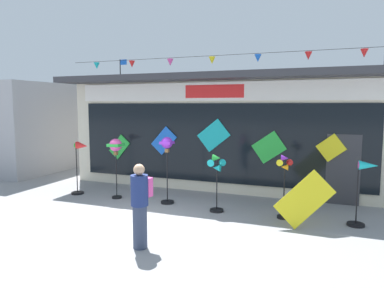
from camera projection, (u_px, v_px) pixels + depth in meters
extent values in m
plane|color=gray|center=(130.00, 225.00, 8.23)|extent=(80.00, 80.00, 0.00)
cube|color=beige|center=(234.00, 132.00, 13.52)|extent=(10.56, 5.14, 3.57)
cube|color=#333338|center=(231.00, 81.00, 12.86)|extent=(10.96, 6.10, 0.20)
cube|color=white|center=(214.00, 91.00, 10.93)|extent=(9.71, 0.08, 0.58)
cube|color=red|center=(214.00, 91.00, 10.90)|extent=(1.90, 0.04, 0.40)
cube|color=black|center=(214.00, 143.00, 11.12)|extent=(9.50, 0.06, 2.52)
cube|color=#333338|center=(343.00, 170.00, 9.85)|extent=(0.90, 0.07, 2.00)
cube|color=green|center=(119.00, 147.00, 12.31)|extent=(0.85, 0.03, 0.89)
cube|color=blue|center=(164.00, 141.00, 11.67)|extent=(0.95, 0.03, 0.97)
cube|color=#19B7BC|center=(214.00, 135.00, 11.04)|extent=(1.10, 0.03, 1.07)
cube|color=green|center=(269.00, 147.00, 10.46)|extent=(1.05, 0.03, 1.01)
cube|color=yellow|center=(331.00, 148.00, 9.85)|extent=(0.83, 0.03, 0.82)
cylinder|color=black|center=(212.00, 56.00, 10.58)|extent=(10.13, 0.01, 0.01)
cone|color=#19B7BC|center=(97.00, 66.00, 12.06)|extent=(0.20, 0.20, 0.22)
cone|color=red|center=(132.00, 64.00, 11.57)|extent=(0.20, 0.20, 0.22)
cone|color=#EA4CA3|center=(170.00, 62.00, 11.08)|extent=(0.20, 0.20, 0.22)
cone|color=yellow|center=(212.00, 60.00, 10.59)|extent=(0.20, 0.20, 0.22)
cone|color=blue|center=(258.00, 58.00, 10.11)|extent=(0.20, 0.20, 0.22)
cone|color=red|center=(308.00, 56.00, 9.62)|extent=(0.20, 0.20, 0.22)
cone|color=red|center=(364.00, 53.00, 9.13)|extent=(0.20, 0.20, 0.22)
cylinder|color=black|center=(120.00, 71.00, 15.01)|extent=(0.04, 0.04, 0.98)
cube|color=blue|center=(123.00, 62.00, 14.92)|extent=(0.32, 0.02, 0.22)
cylinder|color=black|center=(78.00, 193.00, 11.13)|extent=(0.38, 0.38, 0.06)
cylinder|color=black|center=(77.00, 170.00, 11.05)|extent=(0.03, 0.03, 1.55)
cone|color=red|center=(82.00, 146.00, 10.88)|extent=(0.53, 0.34, 0.23)
cylinder|color=green|center=(76.00, 145.00, 10.96)|extent=(0.03, 0.16, 0.16)
cylinder|color=black|center=(117.00, 197.00, 10.62)|extent=(0.29, 0.29, 0.06)
cylinder|color=black|center=(116.00, 175.00, 10.54)|extent=(0.03, 0.03, 1.43)
sphere|color=#EA4CA3|center=(116.00, 145.00, 10.44)|extent=(0.38, 0.38, 0.38)
cube|color=green|center=(116.00, 145.00, 10.44)|extent=(0.39, 0.39, 0.08)
cube|color=brown|center=(116.00, 153.00, 10.47)|extent=(0.10, 0.10, 0.10)
cylinder|color=black|center=(167.00, 202.00, 10.07)|extent=(0.38, 0.38, 0.06)
cylinder|color=black|center=(167.00, 176.00, 9.98)|extent=(0.03, 0.03, 1.59)
sphere|color=purple|center=(167.00, 143.00, 9.88)|extent=(0.33, 0.33, 0.33)
cube|color=purple|center=(167.00, 143.00, 9.88)|extent=(0.33, 0.33, 0.07)
cube|color=brown|center=(167.00, 151.00, 9.90)|extent=(0.10, 0.10, 0.10)
cylinder|color=black|center=(217.00, 210.00, 9.29)|extent=(0.36, 0.36, 0.06)
cylinder|color=black|center=(217.00, 187.00, 9.22)|extent=(0.03, 0.03, 1.31)
cylinder|color=black|center=(217.00, 163.00, 9.11)|extent=(0.06, 0.04, 0.06)
cone|color=#19B7BC|center=(221.00, 163.00, 9.06)|extent=(0.19, 0.20, 0.19)
cone|color=green|center=(217.00, 158.00, 9.10)|extent=(0.20, 0.19, 0.19)
cone|color=#19B7BC|center=(212.00, 163.00, 9.16)|extent=(0.19, 0.20, 0.19)
cone|color=#19B7BC|center=(217.00, 168.00, 9.12)|extent=(0.20, 0.19, 0.19)
cylinder|color=black|center=(283.00, 217.00, 8.74)|extent=(0.32, 0.32, 0.06)
cylinder|color=black|center=(284.00, 190.00, 8.66)|extent=(0.03, 0.03, 1.41)
cylinder|color=black|center=(285.00, 163.00, 8.55)|extent=(0.06, 0.04, 0.06)
cone|color=red|center=(289.00, 163.00, 8.51)|extent=(0.16, 0.17, 0.16)
cone|color=purple|center=(285.00, 158.00, 8.53)|extent=(0.17, 0.16, 0.16)
cone|color=yellow|center=(280.00, 162.00, 8.59)|extent=(0.16, 0.17, 0.16)
cone|color=orange|center=(285.00, 167.00, 8.56)|extent=(0.17, 0.16, 0.16)
cylinder|color=black|center=(356.00, 224.00, 8.18)|extent=(0.39, 0.39, 0.06)
cylinder|color=black|center=(357.00, 196.00, 8.11)|extent=(0.03, 0.03, 1.44)
cone|color=#19B7BC|center=(369.00, 165.00, 7.95)|extent=(0.42, 0.24, 0.22)
cylinder|color=#EA4CA3|center=(359.00, 165.00, 8.03)|extent=(0.03, 0.16, 0.16)
cylinder|color=#333D56|center=(140.00, 227.00, 6.87)|extent=(0.28, 0.28, 0.86)
cylinder|color=navy|center=(139.00, 190.00, 6.79)|extent=(0.34, 0.34, 0.60)
sphere|color=tan|center=(139.00, 170.00, 6.75)|extent=(0.22, 0.22, 0.22)
cube|color=#EA4CA3|center=(145.00, 187.00, 6.97)|extent=(0.28, 0.19, 0.38)
cube|color=yellow|center=(304.00, 199.00, 7.96)|extent=(1.35, 0.37, 1.35)
cube|color=#99999E|center=(33.00, 125.00, 16.97)|extent=(5.67, 7.34, 3.72)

